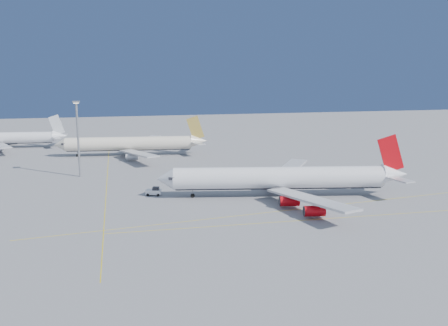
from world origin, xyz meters
TOP-DOWN VIEW (x-y plane):
  - ground at (0.00, 0.00)m, footprint 500.00×500.00m
  - taxiway_lines at (-14.71, 6.34)m, footprint 118.86×140.00m
  - airliner_virgin at (9.61, 8.25)m, footprint 71.64×63.70m
  - airliner_etihad at (-30.20, 84.22)m, footprint 62.60×57.56m
  - airliner_third at (-86.01, 115.89)m, footprint 55.86×51.25m
  - pushback_tug at (-26.42, 17.42)m, footprint 4.75×3.66m
  - light_mast at (-48.88, 47.40)m, footprint 2.19×2.19m

SIDE VIEW (x-z plane):
  - ground at x=0.00m, z-range 0.00..0.00m
  - taxiway_lines at x=-14.71m, z-range 0.00..0.02m
  - pushback_tug at x=-26.42m, z-range -0.09..2.33m
  - airliner_third at x=-86.01m, z-range -2.96..12.02m
  - airliner_etihad at x=-30.20m, z-range -3.19..13.14m
  - airliner_virgin at x=9.61m, z-range -3.52..14.20m
  - light_mast at x=-48.88m, z-range 2.28..27.58m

